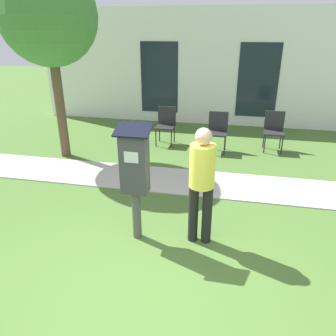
% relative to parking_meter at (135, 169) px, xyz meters
% --- Properties ---
extents(ground_plane, '(40.00, 40.00, 0.00)m').
position_rel_parking_meter_xyz_m(ground_plane, '(0.32, -1.06, -1.02)').
color(ground_plane, '#476B2D').
extents(sidewalk, '(12.00, 1.10, 0.02)m').
position_rel_parking_meter_xyz_m(sidewalk, '(0.32, 1.85, -1.01)').
color(sidewalk, '#B7B2A8').
rests_on(sidewalk, ground).
extents(building_facade, '(10.00, 0.26, 3.20)m').
position_rel_parking_meter_xyz_m(building_facade, '(0.32, 6.07, 0.58)').
color(building_facade, white).
rests_on(building_facade, ground).
extents(parking_meter, '(0.44, 0.31, 1.59)m').
position_rel_parking_meter_xyz_m(parking_meter, '(0.00, 0.00, 0.00)').
color(parking_meter, '#4C4C4C').
rests_on(parking_meter, ground).
extents(person_standing, '(0.32, 0.32, 1.58)m').
position_rel_parking_meter_xyz_m(person_standing, '(0.84, 0.09, -0.09)').
color(person_standing, black).
rests_on(person_standing, ground).
extents(outdoor_chair_left, '(0.44, 0.44, 0.90)m').
position_rel_parking_meter_xyz_m(outdoor_chair_left, '(-0.46, 3.97, -0.49)').
color(outdoor_chair_left, '#262628').
rests_on(outdoor_chair_left, ground).
extents(outdoor_chair_middle, '(0.44, 0.44, 0.90)m').
position_rel_parking_meter_xyz_m(outdoor_chair_middle, '(0.81, 3.70, -0.49)').
color(outdoor_chair_middle, '#262628').
rests_on(outdoor_chair_middle, ground).
extents(outdoor_chair_right, '(0.44, 0.44, 0.90)m').
position_rel_parking_meter_xyz_m(outdoor_chair_right, '(2.08, 4.03, -0.49)').
color(outdoor_chair_right, '#262628').
rests_on(outdoor_chair_right, ground).
extents(tree, '(1.90, 1.90, 3.82)m').
position_rel_parking_meter_xyz_m(tree, '(-2.48, 2.66, 1.83)').
color(tree, brown).
rests_on(tree, ground).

